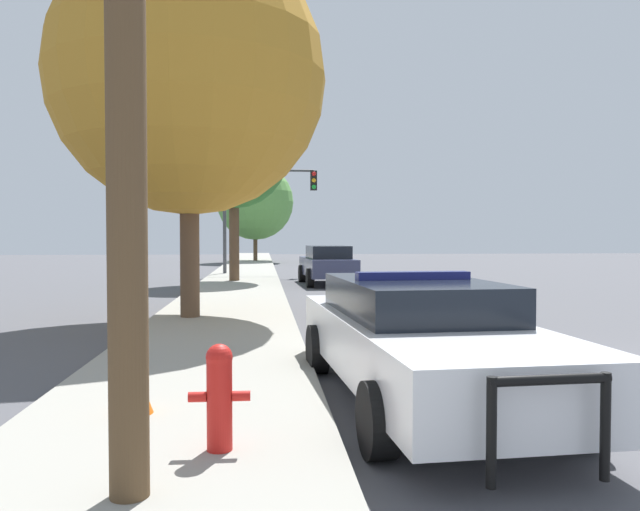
% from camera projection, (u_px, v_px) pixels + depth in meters
% --- Properties ---
extents(ground_plane, '(110.00, 110.00, 0.00)m').
position_uv_depth(ground_plane, '(609.00, 385.00, 7.69)').
color(ground_plane, '#4F4F54').
extents(sidewalk_left, '(3.00, 110.00, 0.13)m').
position_uv_depth(sidewalk_left, '(190.00, 389.00, 7.22)').
color(sidewalk_left, '#99968C').
rests_on(sidewalk_left, ground_plane).
extents(police_car, '(2.27, 5.49, 1.43)m').
position_uv_depth(police_car, '(418.00, 336.00, 6.91)').
color(police_car, white).
rests_on(police_car, ground_plane).
extents(fire_hydrant, '(0.49, 0.21, 0.85)m').
position_uv_depth(fire_hydrant, '(219.00, 394.00, 4.95)').
color(fire_hydrant, red).
rests_on(fire_hydrant, sidewalk_left).
extents(traffic_light, '(4.30, 0.35, 4.85)m').
position_uv_depth(traffic_light, '(263.00, 197.00, 28.48)').
color(traffic_light, '#424247').
rests_on(traffic_light, sidewalk_left).
extents(car_background_midblock, '(2.03, 4.40, 1.47)m').
position_uv_depth(car_background_midblock, '(328.00, 264.00, 23.49)').
color(car_background_midblock, '#333856').
rests_on(car_background_midblock, ground_plane).
extents(tree_sidewalk_far, '(5.25, 5.25, 6.69)m').
position_uv_depth(tree_sidewalk_far, '(255.00, 202.00, 42.85)').
color(tree_sidewalk_far, brown).
rests_on(tree_sidewalk_far, sidewalk_left).
extents(tree_sidewalk_near, '(5.75, 5.75, 7.89)m').
position_uv_depth(tree_sidewalk_near, '(189.00, 78.00, 13.00)').
color(tree_sidewalk_near, brown).
rests_on(tree_sidewalk_near, sidewalk_left).
extents(tree_sidewalk_mid, '(4.15, 4.15, 6.90)m').
position_uv_depth(tree_sidewalk_mid, '(234.00, 154.00, 23.68)').
color(tree_sidewalk_mid, brown).
rests_on(tree_sidewalk_mid, sidewalk_left).
extents(traffic_cone, '(0.38, 0.38, 0.50)m').
position_uv_depth(traffic_cone, '(133.00, 387.00, 5.98)').
color(traffic_cone, orange).
rests_on(traffic_cone, sidewalk_left).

